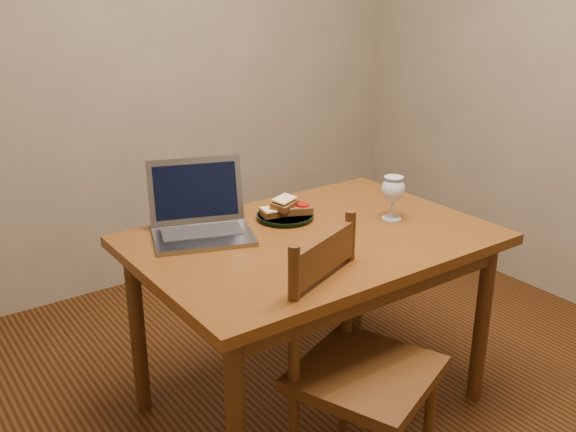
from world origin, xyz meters
TOP-DOWN VIEW (x-y plane):
  - floor at (0.00, 0.00)m, footprint 3.20×3.20m
  - back_wall at (0.00, 1.61)m, footprint 3.20×0.02m
  - table at (-0.08, 0.11)m, footprint 1.30×0.90m
  - chair at (-0.22, -0.33)m, footprint 0.55×0.54m
  - plate at (-0.06, 0.31)m, footprint 0.23×0.23m
  - sandwich_cheese at (-0.10, 0.32)m, footprint 0.13×0.09m
  - sandwich_tomato at (-0.01, 0.30)m, footprint 0.15×0.13m
  - sandwich_top at (-0.06, 0.32)m, footprint 0.14×0.12m
  - milk_glass at (0.28, 0.06)m, footprint 0.09×0.09m
  - laptop at (-0.40, 0.39)m, footprint 0.45×0.43m

SIDE VIEW (x-z plane):
  - floor at x=0.00m, z-range -0.02..0.00m
  - chair at x=-0.22m, z-range 0.27..0.73m
  - table at x=-0.08m, z-range 0.28..1.02m
  - plate at x=-0.06m, z-range 0.74..0.76m
  - sandwich_cheese at x=-0.10m, z-range 0.76..0.80m
  - sandwich_tomato at x=-0.01m, z-range 0.76..0.80m
  - sandwich_top at x=-0.06m, z-range 0.79..0.82m
  - laptop at x=-0.40m, z-range 0.68..0.94m
  - milk_glass at x=0.28m, z-range 0.74..0.92m
  - back_wall at x=0.00m, z-range 0.00..2.60m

